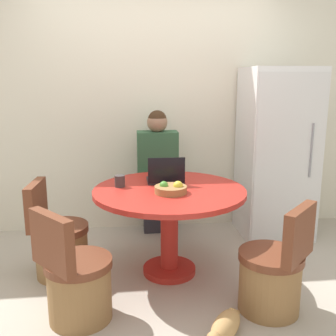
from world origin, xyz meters
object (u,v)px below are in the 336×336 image
object	(u,v)px
laptop	(166,177)
fruit_bowl	(171,189)
refrigerator	(276,153)
dining_table	(169,207)
cat	(225,327)
person_seated	(157,169)
chair_near_left_corner	(77,284)
chair_near_right_corner	(273,276)
chair_left_side	(59,245)

from	to	relation	value
laptop	fruit_bowl	distance (m)	0.32
refrigerator	dining_table	distance (m)	1.44
dining_table	laptop	xyz separation A→B (m)	(-0.01, 0.20, 0.20)
dining_table	cat	distance (m)	1.06
person_seated	fruit_bowl	size ratio (longest dim) A/B	5.15
person_seated	cat	bearing A→B (deg)	99.10
chair_near_left_corner	laptop	world-z (taller)	laptop
chair_near_right_corner	refrigerator	bearing A→B (deg)	-156.66
person_seated	cat	xyz separation A→B (m)	(0.28, -1.74, -0.63)
chair_left_side	person_seated	size ratio (longest dim) A/B	0.61
laptop	person_seated	bearing A→B (deg)	-88.31
refrigerator	dining_table	xyz separation A→B (m)	(-1.19, -0.76, -0.28)
chair_left_side	chair_near_left_corner	xyz separation A→B (m)	(0.22, -0.66, 0.00)
chair_left_side	laptop	size ratio (longest dim) A/B	2.58
chair_left_side	laptop	bearing A→B (deg)	-77.40
refrigerator	chair_near_right_corner	bearing A→B (deg)	-110.95
refrigerator	person_seated	distance (m)	1.23
person_seated	refrigerator	bearing A→B (deg)	176.14
refrigerator	fruit_bowl	size ratio (longest dim) A/B	6.78
fruit_bowl	chair_near_left_corner	bearing A→B (deg)	-145.30
chair_left_side	fruit_bowl	bearing A→B (deg)	-97.25
chair_near_right_corner	laptop	bearing A→B (deg)	-97.31
person_seated	chair_near_right_corner	bearing A→B (deg)	114.78
chair_near_right_corner	chair_near_left_corner	bearing A→B (deg)	-47.50
refrigerator	cat	distance (m)	2.06
laptop	cat	distance (m)	1.33
chair_near_right_corner	person_seated	distance (m)	1.69
chair_left_side	cat	distance (m)	1.52
person_seated	fruit_bowl	xyz separation A→B (m)	(0.03, -0.96, 0.06)
dining_table	laptop	world-z (taller)	laptop
fruit_bowl	chair_left_side	bearing A→B (deg)	168.87
person_seated	laptop	size ratio (longest dim) A/B	4.21
chair_near_left_corner	laptop	bearing A→B (deg)	-81.32
chair_left_side	cat	bearing A→B (deg)	-125.87
refrigerator	chair_near_right_corner	size ratio (longest dim) A/B	2.15
dining_table	fruit_bowl	xyz separation A→B (m)	(-0.00, -0.12, 0.19)
laptop	cat	size ratio (longest dim) A/B	0.79
dining_table	chair_near_right_corner	size ratio (longest dim) A/B	1.55
refrigerator	chair_near_right_corner	xyz separation A→B (m)	(-0.53, -1.40, -0.59)
chair_near_right_corner	cat	bearing A→B (deg)	-12.23
dining_table	fruit_bowl	bearing A→B (deg)	-90.67
chair_near_left_corner	person_seated	distance (m)	1.64
chair_left_side	chair_near_right_corner	size ratio (longest dim) A/B	1.00
person_seated	chair_left_side	bearing A→B (deg)	41.47
fruit_bowl	cat	size ratio (longest dim) A/B	0.65
chair_near_right_corner	fruit_bowl	world-z (taller)	fruit_bowl
chair_near_left_corner	person_seated	size ratio (longest dim) A/B	0.61
refrigerator	chair_left_side	world-z (taller)	refrigerator
refrigerator	laptop	bearing A→B (deg)	-154.99
dining_table	cat	world-z (taller)	dining_table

